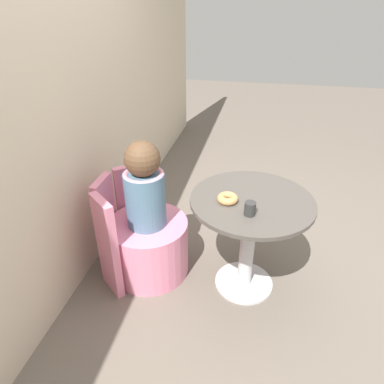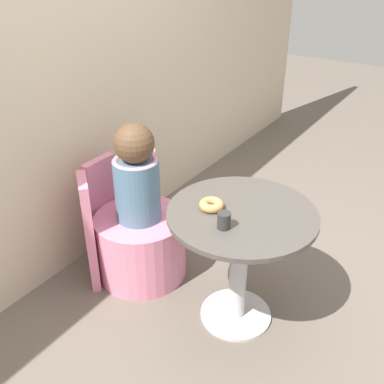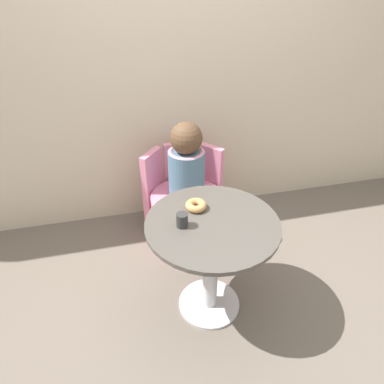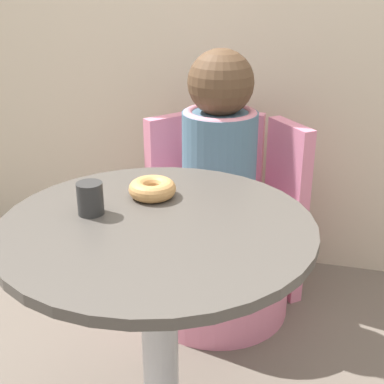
# 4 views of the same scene
# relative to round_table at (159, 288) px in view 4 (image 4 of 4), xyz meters

# --- Properties ---
(round_table) EXTENTS (0.73, 0.73, 0.67)m
(round_table) POSITION_rel_round_table_xyz_m (0.00, 0.00, 0.00)
(round_table) COLOR silver
(round_table) RESTS_ON ground_plane
(tub_chair) EXTENTS (0.53, 0.53, 0.40)m
(tub_chair) POSITION_rel_round_table_xyz_m (0.01, 0.66, -0.30)
(tub_chair) COLOR pink
(tub_chair) RESTS_ON ground_plane
(booth_backrest) EXTENTS (0.63, 0.23, 0.69)m
(booth_backrest) POSITION_rel_round_table_xyz_m (0.01, 0.88, -0.15)
(booth_backrest) COLOR pink
(booth_backrest) RESTS_ON ground_plane
(child_figure) EXTENTS (0.26, 0.26, 0.57)m
(child_figure) POSITION_rel_round_table_xyz_m (0.01, 0.66, 0.18)
(child_figure) COLOR slate
(child_figure) RESTS_ON tub_chair
(donut) EXTENTS (0.12, 0.12, 0.04)m
(donut) POSITION_rel_round_table_xyz_m (-0.06, 0.14, 0.20)
(donut) COLOR tan
(donut) RESTS_ON round_table
(cup) EXTENTS (0.06, 0.06, 0.08)m
(cup) POSITION_rel_round_table_xyz_m (-0.16, 0.01, 0.21)
(cup) COLOR #2D2D2D
(cup) RESTS_ON round_table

